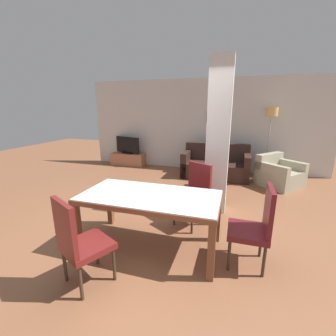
% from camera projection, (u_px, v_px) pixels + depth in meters
% --- Properties ---
extents(ground_plane, '(18.00, 18.00, 0.00)m').
position_uv_depth(ground_plane, '(151.00, 245.00, 3.15)').
color(ground_plane, brown).
extents(back_wall, '(7.20, 0.09, 2.70)m').
position_uv_depth(back_wall, '(202.00, 125.00, 6.80)').
color(back_wall, silver).
rests_on(back_wall, ground_plane).
extents(divider_pillar, '(0.39, 0.38, 2.70)m').
position_uv_depth(divider_pillar, '(218.00, 138.00, 3.97)').
color(divider_pillar, silver).
rests_on(divider_pillar, ground_plane).
extents(dining_table, '(1.83, 0.91, 0.76)m').
position_uv_depth(dining_table, '(150.00, 205.00, 2.99)').
color(dining_table, brown).
rests_on(dining_table, ground_plane).
extents(dining_chair_head_right, '(0.46, 0.46, 1.01)m').
position_uv_depth(dining_chair_head_right, '(256.00, 224.00, 2.63)').
color(dining_chair_head_right, maroon).
rests_on(dining_chair_head_right, ground_plane).
extents(dining_chair_near_left, '(0.62, 0.62, 1.01)m').
position_uv_depth(dining_chair_near_left, '(79.00, 240.00, 2.32)').
color(dining_chair_near_left, maroon).
rests_on(dining_chair_near_left, ground_plane).
extents(dining_chair_far_right, '(0.63, 0.63, 1.01)m').
position_uv_depth(dining_chair_far_right, '(195.00, 192.00, 3.62)').
color(dining_chair_far_right, maroon).
rests_on(dining_chair_far_right, ground_plane).
extents(sofa, '(1.78, 0.85, 0.90)m').
position_uv_depth(sofa, '(215.00, 166.00, 6.20)').
color(sofa, '#33201B').
rests_on(sofa, ground_plane).
extents(armchair, '(1.21, 1.22, 0.76)m').
position_uv_depth(armchair, '(279.00, 175.00, 5.52)').
color(armchair, '#AAA389').
rests_on(armchair, ground_plane).
extents(coffee_table, '(0.55, 0.47, 0.44)m').
position_uv_depth(coffee_table, '(209.00, 179.00, 5.31)').
color(coffee_table, '#A27246').
rests_on(coffee_table, ground_plane).
extents(bottle, '(0.06, 0.06, 0.22)m').
position_uv_depth(bottle, '(206.00, 166.00, 5.33)').
color(bottle, '#194C23').
rests_on(bottle, coffee_table).
extents(tv_stand, '(1.12, 0.40, 0.41)m').
position_uv_depth(tv_stand, '(128.00, 159.00, 7.50)').
color(tv_stand, '#AB6A4C').
rests_on(tv_stand, ground_plane).
extents(tv_screen, '(0.94, 0.33, 0.54)m').
position_uv_depth(tv_screen, '(128.00, 145.00, 7.38)').
color(tv_screen, black).
rests_on(tv_screen, tv_stand).
extents(floor_lamp, '(0.31, 0.31, 1.88)m').
position_uv_depth(floor_lamp, '(271.00, 119.00, 5.89)').
color(floor_lamp, '#B7B7BC').
rests_on(floor_lamp, ground_plane).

